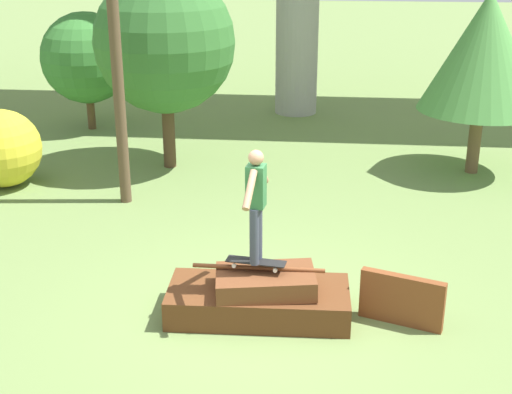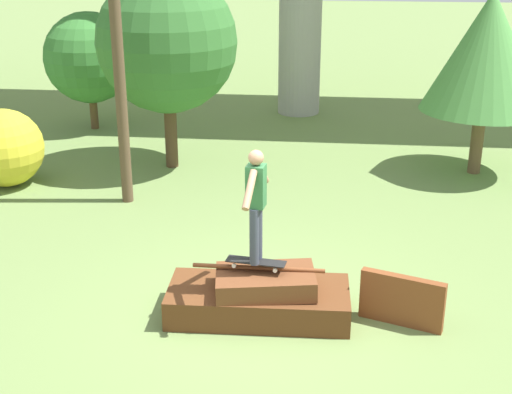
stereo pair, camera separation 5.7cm
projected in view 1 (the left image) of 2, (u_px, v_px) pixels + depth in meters
ground_plane at (258, 315)px, 9.25m from camera, size 80.00×80.00×0.00m
scrap_pile at (260, 297)px, 9.14m from camera, size 2.35×1.07×0.71m
scrap_plank_loose at (402, 300)px, 8.95m from camera, size 1.04×0.47×0.67m
skateboard at (256, 262)px, 8.94m from camera, size 0.78×0.30×0.09m
skater at (256, 200)px, 8.64m from camera, size 0.25×1.06×1.46m
tree_behind_left at (165, 43)px, 13.97m from camera, size 2.79×2.79×3.97m
tree_behind_right at (86, 58)px, 16.98m from camera, size 2.17×2.17×2.83m
tree_mid_back at (485, 52)px, 13.68m from camera, size 2.42×2.42×3.61m
bush_yellow_flowering at (2, 148)px, 13.54m from camera, size 1.49×1.49×1.49m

